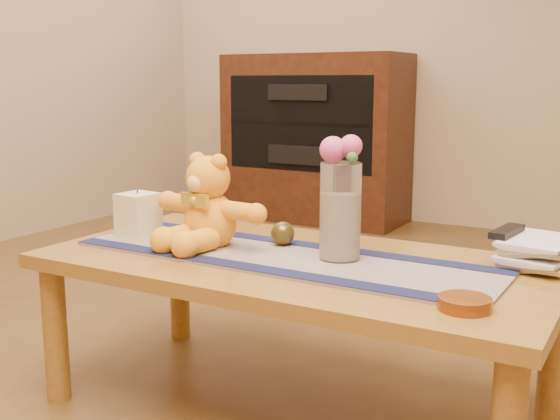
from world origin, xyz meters
The scene contains 31 objects.
floor centered at (0.00, 0.00, 0.00)m, with size 5.50×5.50×0.00m, color #4F3416.
wall_back centered at (0.00, 2.75, 1.35)m, with size 5.50×5.50×0.00m, color tan.
coffee_table_top centered at (0.00, 0.00, 0.43)m, with size 1.40×0.70×0.04m, color brown.
table_leg_fl centered at (-0.64, -0.29, 0.21)m, with size 0.07×0.07×0.41m, color brown.
table_leg_bl centered at (-0.64, 0.29, 0.21)m, with size 0.07×0.07×0.41m, color brown.
table_leg_br centered at (0.64, 0.29, 0.21)m, with size 0.07×0.07×0.41m, color brown.
persian_runner centered at (-0.03, -0.02, 0.45)m, with size 1.20×0.35×0.01m, color #1F1C4F.
runner_border_near centered at (-0.04, -0.17, 0.46)m, with size 1.20×0.06×0.00m, color #13173A.
runner_border_far centered at (-0.03, 0.12, 0.46)m, with size 1.20×0.06×0.00m, color #13173A.
teddy_bear centered at (-0.28, -0.01, 0.58)m, with size 0.37×0.31×0.25m, color orange, non-canonical shape.
pillar_candle centered at (-0.55, -0.01, 0.52)m, with size 0.11×0.11×0.13m, color beige.
candle_wick centered at (-0.55, -0.01, 0.59)m, with size 0.00×0.00×0.01m, color black.
glass_vase centered at (0.12, 0.03, 0.59)m, with size 0.11×0.11×0.26m, color silver.
potpourri_fill centered at (0.12, 0.03, 0.55)m, with size 0.09×0.09×0.18m, color beige.
rose_left centered at (0.10, 0.02, 0.75)m, with size 0.07×0.07×0.07m, color #D54B85.
rose_right centered at (0.14, 0.03, 0.76)m, with size 0.06×0.06×0.06m, color #D54B85.
blue_flower_back centered at (0.13, 0.06, 0.75)m, with size 0.04×0.04×0.04m, color #445E94.
blue_flower_side centered at (0.09, 0.05, 0.74)m, with size 0.04×0.04×0.04m, color #445E94.
leaf_sprig centered at (0.16, 0.01, 0.74)m, with size 0.03×0.03×0.03m, color #33662D.
bronze_ball centered at (-0.09, 0.08, 0.49)m, with size 0.07×0.07×0.07m, color #453A17.
book_bottom centered at (0.51, 0.25, 0.46)m, with size 0.17×0.22×0.02m, color beige.
book_lower centered at (0.52, 0.25, 0.48)m, with size 0.16×0.22×0.02m, color beige.
book_upper centered at (0.51, 0.26, 0.50)m, with size 0.17×0.22×0.02m, color beige.
book_top centered at (0.51, 0.25, 0.52)m, with size 0.16×0.22×0.02m, color beige.
tv_remote centered at (0.51, 0.24, 0.54)m, with size 0.04×0.16×0.02m, color black.
amber_dish centered at (0.52, -0.20, 0.46)m, with size 0.11×0.11×0.03m, color #BF5914.
media_cabinet centered at (-1.20, 2.48, 0.55)m, with size 1.20×0.50×1.10m, color black.
cabinet_cavity centered at (-1.20, 2.25, 0.66)m, with size 1.02×0.03×0.61m, color black.
cabinet_shelf centered at (-1.20, 2.33, 0.66)m, with size 1.02×0.20×0.03m, color black.
stereo_upper centered at (-1.20, 2.35, 0.86)m, with size 0.42×0.28×0.10m, color black.
stereo_lower centered at (-1.20, 2.35, 0.46)m, with size 0.42×0.28×0.12m, color black.
Camera 1 is at (0.87, -1.60, 0.93)m, focal length 43.72 mm.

